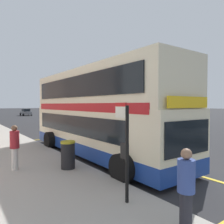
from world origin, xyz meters
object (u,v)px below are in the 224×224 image
object	(u,v)px
pedestrian_further_back	(186,187)
litter_bin	(68,155)
pedestrian_waiting_near_sign	(15,146)
bus_stop_sign	(125,143)
parked_car_grey_far	(26,112)
double_decker_bus	(96,116)
parked_car_silver_distant	(59,118)

from	to	relation	value
pedestrian_further_back	litter_bin	size ratio (longest dim) A/B	1.54
pedestrian_waiting_near_sign	bus_stop_sign	bearing A→B (deg)	-68.97
pedestrian_further_back	litter_bin	bearing A→B (deg)	91.04
litter_bin	parked_car_grey_far	bearing A→B (deg)	78.00
double_decker_bus	bus_stop_sign	xyz separation A→B (m)	(-2.40, -5.30, -0.40)
bus_stop_sign	litter_bin	bearing A→B (deg)	90.03
bus_stop_sign	double_decker_bus	bearing A→B (deg)	65.63
double_decker_bus	pedestrian_waiting_near_sign	xyz separation A→B (m)	(-4.14, -0.78, -0.99)
double_decker_bus	pedestrian_further_back	xyz separation A→B (m)	(-2.31, -7.06, -1.03)
litter_bin	pedestrian_further_back	bearing A→B (deg)	-88.96
double_decker_bus	litter_bin	xyz separation A→B (m)	(-2.40, -1.77, -1.38)
double_decker_bus	litter_bin	size ratio (longest dim) A/B	10.26
double_decker_bus	bus_stop_sign	size ratio (longest dim) A/B	4.32
pedestrian_waiting_near_sign	pedestrian_further_back	world-z (taller)	pedestrian_waiting_near_sign
bus_stop_sign	pedestrian_waiting_near_sign	world-z (taller)	bus_stop_sign
bus_stop_sign	litter_bin	distance (m)	3.66
bus_stop_sign	pedestrian_further_back	world-z (taller)	bus_stop_sign
double_decker_bus	parked_car_silver_distant	distance (m)	18.33
parked_car_grey_far	parked_car_silver_distant	size ratio (longest dim) A/B	1.00
double_decker_bus	parked_car_grey_far	world-z (taller)	double_decker_bus
parked_car_silver_distant	double_decker_bus	bearing A→B (deg)	75.94
bus_stop_sign	pedestrian_further_back	distance (m)	1.86
double_decker_bus	parked_car_grey_far	distance (m)	44.38
bus_stop_sign	parked_car_silver_distant	distance (m)	24.07
bus_stop_sign	litter_bin	world-z (taller)	bus_stop_sign
bus_stop_sign	pedestrian_waiting_near_sign	bearing A→B (deg)	111.03
double_decker_bus	bus_stop_sign	distance (m)	5.84
parked_car_silver_distant	pedestrian_waiting_near_sign	size ratio (longest dim) A/B	2.44
pedestrian_further_back	litter_bin	distance (m)	5.30
pedestrian_waiting_near_sign	litter_bin	xyz separation A→B (m)	(1.74, -0.99, -0.40)
parked_car_grey_far	pedestrian_further_back	size ratio (longest dim) A/B	2.53
bus_stop_sign	parked_car_silver_distant	bearing A→B (deg)	72.18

